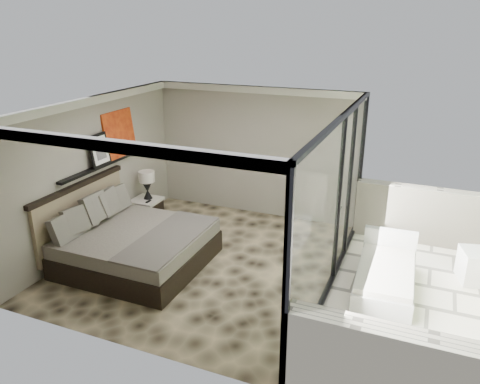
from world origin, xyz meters
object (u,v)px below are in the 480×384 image
at_px(bed, 132,244).
at_px(ottoman, 478,266).
at_px(nightstand, 147,210).
at_px(table_lamp, 147,181).
at_px(lounger, 386,275).

distance_m(bed, ottoman, 5.85).
height_order(nightstand, ottoman, nightstand).
bearing_deg(nightstand, ottoman, 20.77).
distance_m(table_lamp, lounger, 5.10).
xyz_separation_m(bed, ottoman, (5.60, 1.67, -0.11)).
xyz_separation_m(nightstand, ottoman, (6.37, 0.05, -0.01)).
relative_size(table_lamp, lounger, 0.33).
relative_size(nightstand, lounger, 0.32).
bearing_deg(ottoman, bed, -163.36).
height_order(bed, ottoman, bed).
height_order(table_lamp, ottoman, table_lamp).
distance_m(nightstand, table_lamp, 0.62).
distance_m(bed, nightstand, 1.80).
distance_m(bed, lounger, 4.33).
xyz_separation_m(bed, table_lamp, (-0.75, 1.69, 0.53)).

